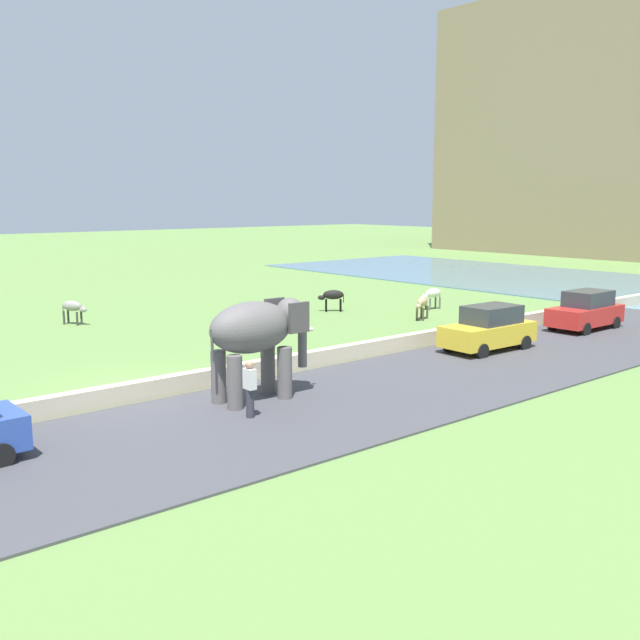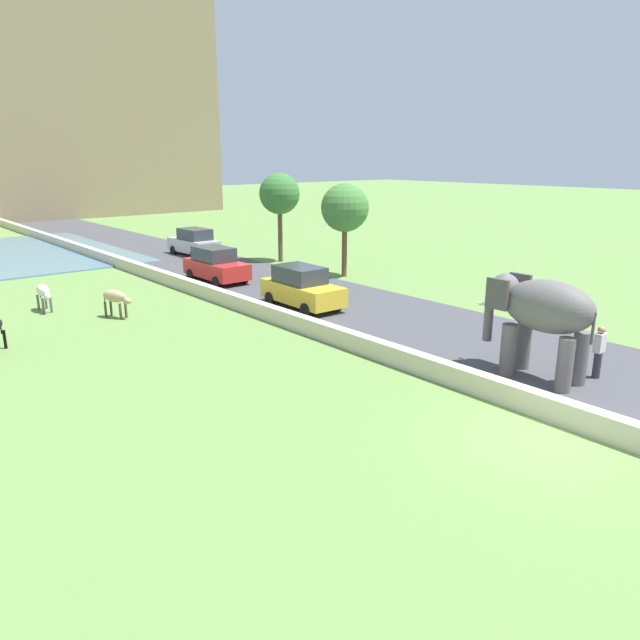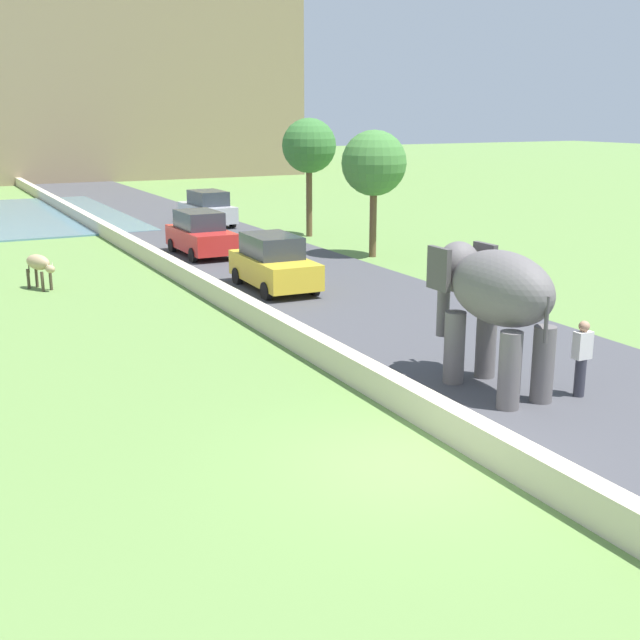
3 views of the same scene
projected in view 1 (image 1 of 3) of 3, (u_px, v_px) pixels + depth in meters
The scene contains 12 objects.
ground_plane at pixel (137, 390), 22.23m from camera, with size 220.00×220.00×0.00m, color #608442.
road_surface at pixel (614, 335), 31.09m from camera, with size 7.00×120.00×0.06m, color #424247.
barrier_wall at pixel (513, 323), 32.66m from camera, with size 0.40×110.00×0.62m, color beige.
lake at pixel (491, 275), 56.07m from camera, with size 36.00×18.00×0.08m, color slate.
elephant at pixel (258, 333), 20.72m from camera, with size 1.42×3.47×2.99m.
person_beside_elephant at pixel (250, 388), 19.14m from camera, with size 0.36×0.22×1.63m.
car_yellow at pixel (489, 329), 27.84m from camera, with size 1.89×4.05×1.80m.
car_red at pixel (586, 311), 32.36m from camera, with size 1.82×4.01×1.80m.
cow_white at pixel (432, 294), 38.50m from camera, with size 0.47×1.39×1.15m.
cow_tan at pixel (422, 303), 35.19m from camera, with size 0.91×1.39×1.15m.
cow_black at pixel (332, 296), 37.80m from camera, with size 1.12×1.30×1.15m.
cow_grey at pixel (73, 307), 33.82m from camera, with size 1.37×0.98×1.15m.
Camera 1 is at (20.21, -9.43, 5.87)m, focal length 40.06 mm.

